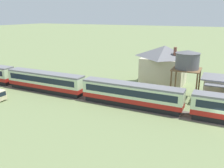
% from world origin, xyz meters
% --- Properties ---
extents(ground_plane, '(600.00, 600.00, 0.00)m').
position_xyz_m(ground_plane, '(0.00, 0.00, 0.00)').
color(ground_plane, '#707F51').
extents(passenger_train, '(92.17, 2.85, 4.00)m').
position_xyz_m(passenger_train, '(-14.06, 1.57, 2.22)').
color(passenger_train, '#AD1E19').
rests_on(passenger_train, ground_plane).
extents(railway_track, '(165.03, 3.60, 0.04)m').
position_xyz_m(railway_track, '(-12.51, 1.57, 0.01)').
color(railway_track, '#665B51').
rests_on(railway_track, ground_plane).
extents(station_house_grey_roof, '(9.75, 8.20, 8.67)m').
position_xyz_m(station_house_grey_roof, '(-12.69, 16.99, 4.48)').
color(station_house_grey_roof, beige).
rests_on(station_house_grey_roof, ground_plane).
extents(water_tower, '(4.92, 4.92, 9.00)m').
position_xyz_m(water_tower, '(-6.79, 9.79, 7.10)').
color(water_tower, brown).
rests_on(water_tower, ground_plane).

